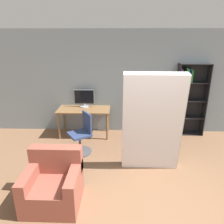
{
  "coord_description": "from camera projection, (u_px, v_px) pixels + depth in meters",
  "views": [
    {
      "loc": [
        -0.55,
        -2.51,
        2.57
      ],
      "look_at": [
        -0.69,
        1.73,
        1.05
      ],
      "focal_mm": 35.0,
      "sensor_mm": 36.0,
      "label": 1
    }
  ],
  "objects": [
    {
      "name": "wall_back",
      "position": [
        140.0,
        83.0,
        5.74
      ],
      "size": [
        8.0,
        0.06,
        2.7
      ],
      "color": "gray",
      "rests_on": "ground"
    },
    {
      "name": "ground_plane",
      "position": [
        155.0,
        219.0,
        3.21
      ],
      "size": [
        16.0,
        16.0,
        0.0
      ],
      "primitive_type": "plane",
      "color": "brown"
    },
    {
      "name": "desk",
      "position": [
        84.0,
        112.0,
        5.69
      ],
      "size": [
        1.35,
        0.65,
        0.73
      ],
      "color": "brown",
      "rests_on": "ground"
    },
    {
      "name": "mattress_near",
      "position": [
        152.0,
        124.0,
        4.1
      ],
      "size": [
        1.11,
        0.43,
        1.96
      ],
      "color": "silver",
      "rests_on": "ground"
    },
    {
      "name": "monitor",
      "position": [
        84.0,
        98.0,
        5.76
      ],
      "size": [
        0.53,
        0.23,
        0.47
      ],
      "color": "#B7B7BC",
      "rests_on": "desk"
    },
    {
      "name": "armchair",
      "position": [
        54.0,
        184.0,
        3.47
      ],
      "size": [
        0.85,
        0.8,
        0.85
      ],
      "color": "#934C3D",
      "rests_on": "ground"
    },
    {
      "name": "bookshelf",
      "position": [
        187.0,
        99.0,
        5.69
      ],
      "size": [
        0.77,
        0.31,
        1.89
      ],
      "color": "black",
      "rests_on": "ground"
    },
    {
      "name": "office_chair",
      "position": [
        82.0,
        137.0,
        4.93
      ],
      "size": [
        0.61,
        0.61,
        0.93
      ],
      "color": "#4C4C51",
      "rests_on": "ground"
    }
  ]
}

